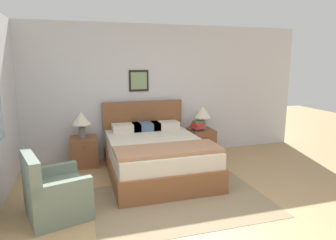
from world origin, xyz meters
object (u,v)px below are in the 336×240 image
at_px(nightstand_by_door, 201,142).
at_px(table_lamp_by_door, 203,113).
at_px(table_lamp_near_window, 81,120).
at_px(armchair, 54,194).
at_px(nightstand_near_window, 84,151).
at_px(bed, 156,155).

xyz_separation_m(nightstand_by_door, table_lamp_by_door, (0.02, -0.02, 0.60)).
height_order(nightstand_by_door, table_lamp_near_window, table_lamp_near_window).
xyz_separation_m(table_lamp_near_window, table_lamp_by_door, (2.36, 0.00, 0.00)).
relative_size(armchair, nightstand_near_window, 1.71).
xyz_separation_m(nightstand_near_window, nightstand_by_door, (2.32, 0.00, 0.00)).
bearing_deg(table_lamp_by_door, bed, -146.54).
xyz_separation_m(bed, table_lamp_by_door, (1.18, 0.78, 0.54)).
height_order(armchair, table_lamp_near_window, table_lamp_near_window).
xyz_separation_m(armchair, nightstand_by_door, (2.72, 1.82, -0.02)).
height_order(bed, nightstand_near_window, bed).
xyz_separation_m(nightstand_near_window, table_lamp_by_door, (2.34, -0.02, 0.60)).
bearing_deg(bed, table_lamp_by_door, 33.46).
height_order(table_lamp_near_window, table_lamp_by_door, same).
bearing_deg(nightstand_by_door, bed, -145.52).
relative_size(armchair, table_lamp_by_door, 1.89).
bearing_deg(bed, nightstand_near_window, 145.52).
bearing_deg(nightstand_by_door, armchair, -146.27).
bearing_deg(armchair, nightstand_by_door, 107.33).
relative_size(nightstand_near_window, nightstand_by_door, 1.00).
bearing_deg(armchair, table_lamp_by_door, 106.89).
distance_m(bed, table_lamp_near_window, 1.51).
distance_m(nightstand_by_door, table_lamp_near_window, 2.42).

